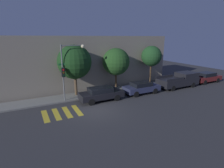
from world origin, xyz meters
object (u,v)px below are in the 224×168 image
traffic_light_pole (68,66)px  tree_near_corner (75,62)px  tree_far_end (151,56)px  tree_midblock (116,62)px  sedan_far_end (206,77)px  sedan_middle (141,87)px  sedan_near_corner (101,94)px  pickup_truck (179,80)px

traffic_light_pole → tree_near_corner: bearing=51.6°
tree_near_corner → tree_far_end: bearing=0.0°
traffic_light_pole → tree_midblock: bearing=12.2°
tree_midblock → tree_far_end: (5.26, 0.00, 0.41)m
tree_far_end → traffic_light_pole: bearing=-173.4°
sedan_far_end → sedan_middle: bearing=180.0°
traffic_light_pole → sedan_near_corner: size_ratio=1.27×
sedan_near_corner → tree_near_corner: (-1.87, 2.57, 3.02)m
sedan_middle → tree_midblock: (-1.95, 2.57, 2.76)m
pickup_truck → tree_midblock: (-7.94, 2.57, 2.55)m
tree_midblock → tree_far_end: tree_far_end is taller
sedan_middle → sedan_far_end: (11.36, -0.00, 0.03)m
sedan_middle → sedan_near_corner: bearing=-180.0°
sedan_far_end → tree_far_end: tree_far_end is taller
sedan_far_end → tree_midblock: size_ratio=0.89×
pickup_truck → tree_midblock: size_ratio=1.10×
sedan_middle → pickup_truck: size_ratio=0.75×
tree_far_end → tree_midblock: bearing=180.0°
tree_near_corner → tree_far_end: size_ratio=1.07×
tree_far_end → sedan_middle: bearing=-142.2°
sedan_far_end → tree_near_corner: bearing=172.0°
traffic_light_pole → sedan_middle: bearing=-9.1°
tree_near_corner → tree_midblock: (4.98, 0.00, -0.28)m
sedan_middle → pickup_truck: pickup_truck is taller
sedan_middle → tree_near_corner: bearing=159.6°
traffic_light_pole → sedan_far_end: bearing=-3.8°
traffic_light_pole → sedan_near_corner: 4.29m
traffic_light_pole → pickup_truck: size_ratio=1.01×
sedan_near_corner → sedan_far_end: bearing=0.0°
traffic_light_pole → sedan_far_end: size_ratio=1.25×
sedan_far_end → tree_midblock: 13.83m
tree_midblock → sedan_near_corner: bearing=-140.4°
traffic_light_pole → tree_near_corner: traffic_light_pole is taller
traffic_light_pole → sedan_far_end: (19.32, -1.27, -2.87)m
sedan_near_corner → tree_midblock: bearing=39.6°
sedan_far_end → tree_far_end: size_ratio=0.87×
tree_near_corner → tree_midblock: 4.98m
tree_midblock → pickup_truck: bearing=-17.9°
traffic_light_pole → sedan_near_corner: (2.90, -1.27, -2.89)m
sedan_middle → tree_midblock: tree_midblock is taller
sedan_near_corner → sedan_middle: bearing=0.0°
sedan_middle → tree_far_end: 5.25m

